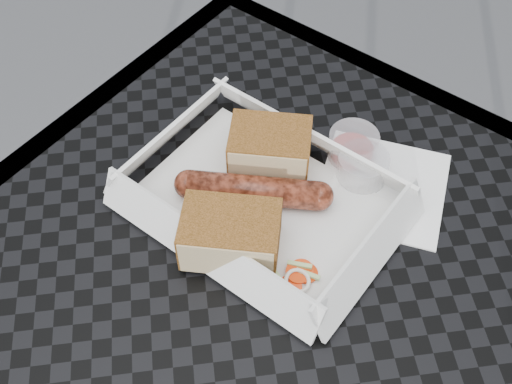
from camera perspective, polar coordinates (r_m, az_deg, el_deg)
food_tray at (r=0.62m, az=0.56°, el=-1.00°), size 0.22×0.15×0.00m
bratwurst at (r=0.60m, az=-0.24°, el=0.17°), size 0.13×0.09×0.03m
bread_near at (r=0.62m, az=1.24°, el=3.79°), size 0.09×0.09×0.05m
bread_far at (r=0.57m, az=-2.28°, el=-3.77°), size 0.10×0.09×0.04m
veg_garnish at (r=0.57m, az=3.39°, el=-7.62°), size 0.03×0.03×0.00m
napkin at (r=0.64m, az=11.15°, el=0.44°), size 0.15×0.15×0.00m
condiment_cup_sauce at (r=0.65m, az=8.61°, el=4.07°), size 0.05×0.05×0.03m
condiment_cup_empty at (r=0.63m, az=9.43°, el=2.15°), size 0.05×0.05×0.03m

